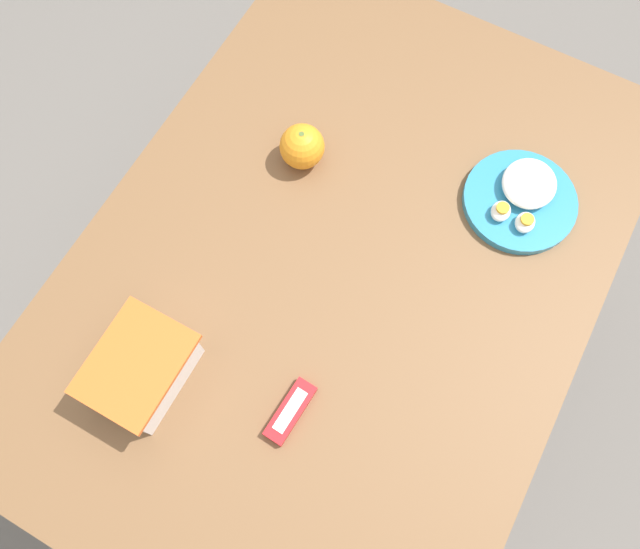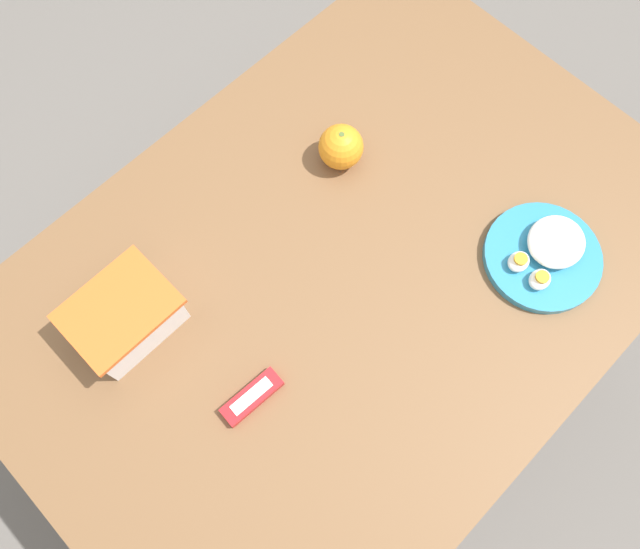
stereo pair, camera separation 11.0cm
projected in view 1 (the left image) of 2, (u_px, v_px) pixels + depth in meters
The scene contains 6 objects.
ground_plane at pixel (332, 356), 1.86m from camera, with size 10.00×10.00×0.00m, color #66605B.
table at pixel (339, 279), 1.23m from camera, with size 1.29×0.91×0.76m.
food_container at pixel (143, 370), 1.03m from camera, with size 0.18×0.14×0.09m.
orange_fruit at pixel (302, 147), 1.18m from camera, with size 0.09×0.09×0.09m.
rice_plate at pixel (522, 197), 1.17m from camera, with size 0.21×0.21×0.05m.
candy_bar at pixel (290, 411), 1.04m from camera, with size 0.11×0.04×0.02m.
Camera 1 is at (-0.39, -0.17, 1.83)m, focal length 35.00 mm.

